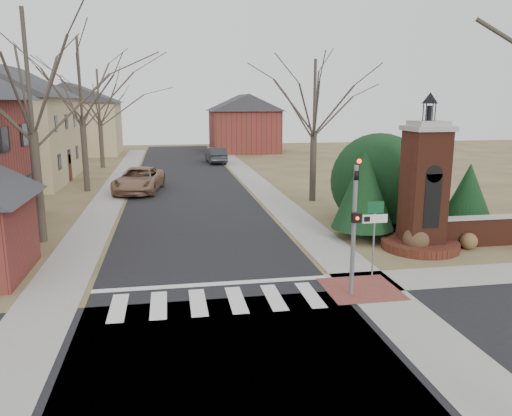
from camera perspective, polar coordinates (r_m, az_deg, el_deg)
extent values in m
plane|color=brown|center=(15.12, -4.14, -11.76)|extent=(120.00, 120.00, 0.00)
cube|color=black|center=(36.31, -7.72, 2.28)|extent=(8.00, 70.00, 0.01)
cube|color=black|center=(12.45, -2.64, -17.26)|extent=(120.00, 8.00, 0.01)
cube|color=silver|center=(15.85, -4.44, -10.58)|extent=(8.00, 2.20, 0.02)
cube|color=silver|center=(17.24, -4.93, -8.68)|extent=(8.00, 0.35, 0.02)
cube|color=gray|center=(36.87, 0.38, 2.54)|extent=(2.00, 60.00, 0.02)
cube|color=gray|center=(36.49, -15.91, 1.98)|extent=(2.00, 60.00, 0.02)
cube|color=brown|center=(17.11, 11.91, -9.05)|extent=(2.40, 2.40, 0.02)
cylinder|color=slate|center=(15.95, 11.09, -2.69)|extent=(0.14, 0.14, 4.20)
imported|color=black|center=(15.57, 11.38, 4.26)|extent=(0.15, 0.18, 0.90)
sphere|color=#FF0C05|center=(15.33, 11.72, 5.26)|extent=(0.14, 0.14, 0.14)
cube|color=black|center=(15.67, 11.40, -1.09)|extent=(0.28, 0.16, 0.30)
sphere|color=#FF0C05|center=(15.58, 11.52, -1.16)|extent=(0.11, 0.11, 0.11)
cylinder|color=slate|center=(17.88, 13.29, -3.84)|extent=(0.06, 0.06, 2.60)
cube|color=silver|center=(17.66, 13.45, -1.20)|extent=(0.90, 0.03, 0.30)
cube|color=black|center=(17.53, 12.56, -1.26)|extent=(0.22, 0.02, 0.18)
cube|color=#0F4826|center=(17.57, 13.51, 0.07)|extent=(0.60, 0.03, 0.40)
cylinder|color=#542618|center=(22.23, 18.21, -4.01)|extent=(3.20, 3.20, 0.36)
cube|color=#542618|center=(21.73, 18.61, 1.89)|extent=(1.50, 1.50, 5.00)
cube|color=black|center=(21.16, 19.48, 0.74)|extent=(0.70, 0.10, 2.20)
cube|color=gray|center=(21.46, 19.07, 8.60)|extent=(1.70, 1.70, 0.20)
cube|color=gray|center=(21.45, 19.11, 9.14)|extent=(1.30, 1.30, 0.20)
cylinder|color=black|center=(21.43, 19.18, 10.20)|extent=(0.20, 0.20, 0.60)
cone|color=black|center=(21.43, 19.29, 11.80)|extent=(0.64, 0.64, 0.45)
cube|color=tan|center=(42.65, -26.72, 6.88)|extent=(9.00, 12.00, 6.40)
cube|color=tan|center=(62.76, -19.97, 8.51)|extent=(10.00, 8.00, 6.00)
cube|color=tan|center=(61.67, -23.11, 11.94)|extent=(0.75, 0.75, 3.08)
cube|color=maroon|center=(62.58, -1.39, 8.75)|extent=(8.00, 8.00, 5.00)
cube|color=maroon|center=(60.59, -3.31, 11.84)|extent=(0.75, 0.75, 2.80)
cylinder|color=#473D33|center=(23.21, 11.98, -2.81)|extent=(0.20, 0.20, 0.50)
cone|color=black|center=(22.78, 12.21, 2.18)|extent=(2.80, 2.80, 3.60)
cylinder|color=#473D33|center=(25.63, 17.85, -1.73)|extent=(0.20, 0.20, 0.50)
cone|color=black|center=(25.20, 18.19, 3.47)|extent=(3.40, 3.40, 4.20)
cylinder|color=#473D33|center=(25.80, 22.82, -2.01)|extent=(0.20, 0.20, 0.50)
cone|color=black|center=(25.47, 23.12, 1.59)|extent=(2.40, 2.40, 2.80)
sphere|color=black|center=(25.73, 13.86, 3.44)|extent=(4.80, 4.80, 4.80)
cylinder|color=#473D33|center=(23.75, -23.64, 2.11)|extent=(0.40, 0.40, 4.83)
cylinder|color=#473D33|center=(36.39, -18.97, 5.76)|extent=(0.40, 0.40, 5.04)
cylinder|color=#473D33|center=(49.31, -17.25, 6.98)|extent=(0.40, 0.40, 4.41)
cylinder|color=#473D33|center=(31.31, 6.53, 4.64)|extent=(0.40, 0.40, 4.20)
imported|color=#8B644B|center=(35.23, -13.23, 3.14)|extent=(3.68, 6.39, 1.68)
imported|color=#2D3034|center=(51.07, -4.62, 6.05)|extent=(1.96, 4.91, 1.59)
sphere|color=#503A24|center=(21.61, 17.83, -3.45)|extent=(1.08, 1.08, 1.08)
sphere|color=brown|center=(22.86, 23.15, -3.50)|extent=(0.70, 0.70, 0.70)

